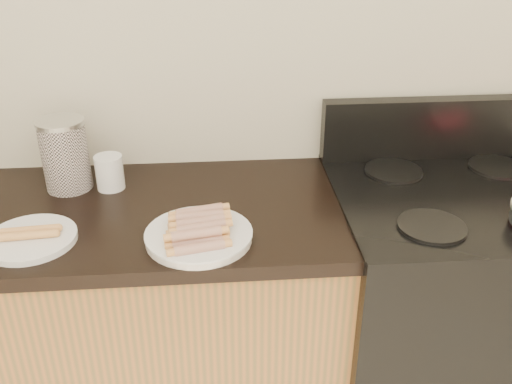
{
  "coord_description": "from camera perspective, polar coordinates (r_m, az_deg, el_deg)",
  "views": [
    {
      "loc": [
        0.05,
        0.27,
        1.69
      ],
      "look_at": [
        0.16,
        1.62,
        0.98
      ],
      "focal_mm": 40.0,
      "sensor_mm": 36.0,
      "label": 1
    }
  ],
  "objects": [
    {
      "name": "burner_far_right",
      "position": [
        1.98,
        23.02,
        2.3
      ],
      "size": [
        0.18,
        0.18,
        0.01
      ],
      "primitive_type": "cylinder",
      "color": "black",
      "rests_on": "stove"
    },
    {
      "name": "side_plate",
      "position": [
        1.57,
        -21.6,
        -4.38
      ],
      "size": [
        0.31,
        0.31,
        0.02
      ],
      "primitive_type": "cylinder",
      "rotation": [
        0.0,
        0.0,
        0.44
      ],
      "color": "white",
      "rests_on": "counter_slab"
    },
    {
      "name": "hotdog_pile",
      "position": [
        1.45,
        -5.79,
        -3.44
      ],
      "size": [
        0.13,
        0.22,
        0.05
      ],
      "rotation": [
        0.0,
        0.0,
        0.16
      ],
      "color": "maroon",
      "rests_on": "main_plate"
    },
    {
      "name": "burner_far_left",
      "position": [
        1.84,
        13.59,
        2.06
      ],
      "size": [
        0.18,
        0.18,
        0.01
      ],
      "primitive_type": "cylinder",
      "color": "black",
      "rests_on": "stove"
    },
    {
      "name": "main_plate",
      "position": [
        1.47,
        -5.73,
        -4.5
      ],
      "size": [
        0.3,
        0.3,
        0.02
      ],
      "primitive_type": "cylinder",
      "rotation": [
        0.0,
        0.0,
        -0.1
      ],
      "color": "silver",
      "rests_on": "counter_slab"
    },
    {
      "name": "burner_near_left",
      "position": [
        1.56,
        17.17,
        -3.31
      ],
      "size": [
        0.18,
        0.18,
        0.01
      ],
      "primitive_type": "cylinder",
      "color": "black",
      "rests_on": "stove"
    },
    {
      "name": "canister",
      "position": [
        1.77,
        -18.56,
        3.57
      ],
      "size": [
        0.14,
        0.14,
        0.22
      ],
      "rotation": [
        0.0,
        0.0,
        -0.16
      ],
      "color": "white",
      "rests_on": "counter_slab"
    },
    {
      "name": "stove",
      "position": [
        2.01,
        18.27,
        -11.88
      ],
      "size": [
        0.76,
        0.65,
        0.91
      ],
      "color": "black",
      "rests_on": "floor"
    },
    {
      "name": "mug",
      "position": [
        1.76,
        -14.43,
        1.92
      ],
      "size": [
        0.1,
        0.1,
        0.1
      ],
      "primitive_type": "cylinder",
      "rotation": [
        0.0,
        0.0,
        -0.26
      ],
      "color": "silver",
      "rests_on": "counter_slab"
    },
    {
      "name": "wall_back",
      "position": [
        1.78,
        -6.27,
        14.85
      ],
      "size": [
        4.0,
        0.04,
        2.6
      ],
      "primitive_type": "cube",
      "color": "silver",
      "rests_on": "ground"
    },
    {
      "name": "plain_sausages",
      "position": [
        1.56,
        -21.72,
        -3.79
      ],
      "size": [
        0.14,
        0.06,
        0.02
      ],
      "rotation": [
        0.0,
        0.0,
        0.09
      ],
      "color": "#CD7E4F",
      "rests_on": "side_plate"
    },
    {
      "name": "stove_panel",
      "position": [
        1.97,
        17.67,
        6.11
      ],
      "size": [
        0.76,
        0.06,
        0.2
      ],
      "primitive_type": "cube",
      "color": "black",
      "rests_on": "stove"
    }
  ]
}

